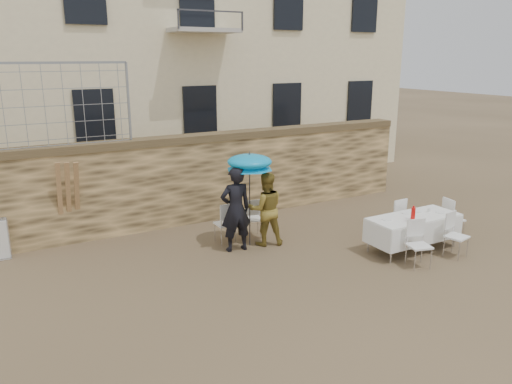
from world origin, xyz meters
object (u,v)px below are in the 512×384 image
couple_chair_left (225,222)px  banquet_table (414,218)px  table_chair_front_left (419,245)px  table_chair_side (453,218)px  soda_bottle (413,214)px  man_suit (236,209)px  umbrella (250,165)px  table_chair_front_right (457,235)px  table_chair_back (394,217)px  couple_chair_right (252,218)px  woman_dress (266,209)px

couple_chair_left → banquet_table: size_ratio=0.46×
table_chair_front_left → table_chair_side: (2.00, 0.85, 0.00)m
soda_bottle → table_chair_side: 1.67m
man_suit → umbrella: bearing=-161.4°
man_suit → table_chair_front_right: bearing=151.0°
couple_chair_left → table_chair_back: size_ratio=1.00×
soda_bottle → couple_chair_right: bearing=134.5°
couple_chair_left → couple_chair_right: size_ratio=1.00×
man_suit → table_chair_front_left: (2.81, -2.60, -0.46)m
woman_dress → umbrella: (-0.35, 0.10, 1.03)m
couple_chair_left → couple_chair_right: 0.70m
man_suit → soda_bottle: bearing=152.7°
banquet_table → soda_bottle: soda_bottle is taller
woman_dress → table_chair_side: woman_dress is taller
table_chair_front_right → table_chair_back: bearing=89.0°
table_chair_front_left → table_chair_front_right: size_ratio=1.00×
soda_bottle → couple_chair_left: bearing=141.5°
couple_chair_right → soda_bottle: 3.61m
man_suit → banquet_table: size_ratio=0.90×
soda_bottle → table_chair_back: (0.40, 0.95, -0.43)m
soda_bottle → table_chair_front_left: soda_bottle is taller
man_suit → umbrella: (0.40, 0.10, 0.93)m
soda_bottle → banquet_table: bearing=36.9°
table_chair_front_left → woman_dress: bearing=143.4°
man_suit → couple_chair_right: size_ratio=1.96×
table_chair_front_left → umbrella: bearing=146.7°
umbrella → table_chair_back: (3.21, -1.15, -1.39)m
umbrella → table_chair_front_right: umbrella is taller
table_chair_back → umbrella: bearing=-21.9°
couple_chair_left → table_chair_front_right: 5.03m
umbrella → couple_chair_right: (0.30, 0.45, -1.39)m
woman_dress → soda_bottle: size_ratio=6.42×
woman_dress → couple_chair_left: 1.00m
woman_dress → table_chair_front_right: woman_dress is taller
table_chair_front_right → woman_dress: bearing=128.6°
umbrella → table_chair_front_right: (3.51, -2.70, -1.39)m
banquet_table → table_chair_front_left: (-0.60, -0.75, -0.25)m
woman_dress → couple_chair_right: size_ratio=1.74×
table_chair_front_right → table_chair_side: size_ratio=1.00×
table_chair_front_left → table_chair_front_right: (1.10, 0.00, 0.00)m
soda_bottle → umbrella: bearing=143.2°
table_chair_front_left → table_chair_side: 2.17m
umbrella → table_chair_front_left: size_ratio=2.06×
banquet_table → table_chair_back: size_ratio=2.19×
umbrella → banquet_table: bearing=-33.0°
table_chair_front_right → table_chair_back: same height
table_chair_back → table_chair_side: 1.39m
umbrella → couple_chair_left: bearing=131.6°
couple_chair_left → couple_chair_right: (0.70, 0.00, 0.00)m
banquet_table → table_chair_side: size_ratio=2.19×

